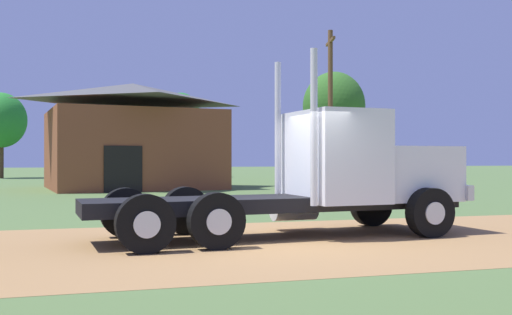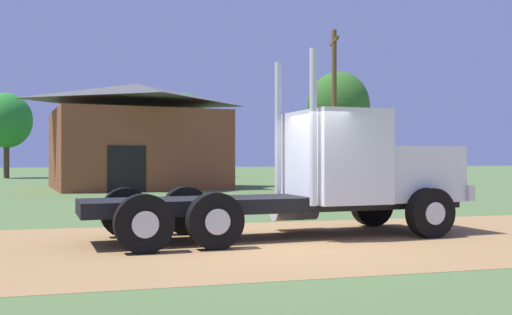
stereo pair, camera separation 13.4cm
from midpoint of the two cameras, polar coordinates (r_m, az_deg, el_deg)
ground_plane at (r=11.51m, az=2.33°, el=-8.09°), size 200.00×200.00×0.00m
dirt_track at (r=11.51m, az=2.33°, el=-8.07°), size 120.00×6.88×0.01m
truck_foreground_white at (r=12.67m, az=7.02°, el=-1.86°), size 8.05×3.11×3.71m
shed_building at (r=32.73m, az=-11.80°, el=1.86°), size 9.87×9.04×5.63m
utility_pole_near at (r=32.21m, az=7.00°, el=5.04°), size 0.64×2.17×8.45m
tree_left at (r=52.45m, az=-23.25°, el=3.27°), size 4.05×4.05×6.92m
tree_mid at (r=51.14m, az=-7.30°, el=4.00°), size 3.41×3.41×7.18m
tree_right at (r=45.63m, az=7.36°, el=4.87°), size 4.70×4.70×8.15m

